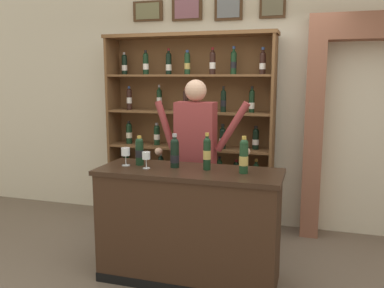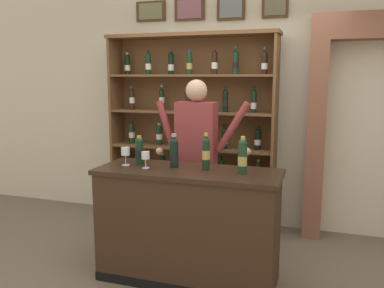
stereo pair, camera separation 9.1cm
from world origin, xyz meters
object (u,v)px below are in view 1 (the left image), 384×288
Objects in this scene: tasting_bottle_riserva at (140,151)px; tasting_bottle_rosso at (207,152)px; tasting_bottle_prosecco at (175,152)px; wine_shelf at (190,127)px; shopkeeper at (196,147)px; tasting_counter at (189,225)px; wine_glass_right at (126,153)px; tasting_bottle_grappa at (244,156)px; wine_glass_left at (146,157)px.

tasting_bottle_rosso reaches higher than tasting_bottle_riserva.
tasting_bottle_prosecco is at bearing -0.73° from tasting_bottle_riserva.
wine_shelf is 1.39m from tasting_bottle_rosso.
tasting_bottle_rosso is at bearing -66.83° from wine_shelf.
tasting_bottle_riserva is at bearing -122.86° from shopkeeper.
wine_shelf reaches higher than tasting_bottle_riserva.
wine_glass_right is (-0.59, -0.01, 0.62)m from tasting_counter.
tasting_bottle_grappa is at bearing -2.62° from tasting_bottle_riserva.
tasting_bottle_riserva is (-0.08, -1.27, -0.06)m from wine_shelf.
shopkeeper is 0.57m from tasting_bottle_prosecco.
tasting_counter is at bearing -79.17° from shopkeeper.
tasting_bottle_riserva is at bearing 179.27° from tasting_bottle_prosecco.
wine_shelf reaches higher than tasting_bottle_rosso.
wine_shelf is 1.30m from tasting_bottle_prosecco.
tasting_counter is 5.12× the size of tasting_bottle_grappa.
tasting_bottle_rosso is at bearing -0.91° from tasting_bottle_prosecco.
shopkeeper is 5.88× the size of tasting_bottle_prosecco.
tasting_counter is 0.85m from wine_glass_right.
tasting_bottle_grappa is (0.32, -0.03, -0.00)m from tasting_bottle_rosso.
tasting_bottle_grappa is (0.87, -1.32, -0.05)m from wine_shelf.
tasting_bottle_grappa is at bearing -45.90° from shopkeeper.
wine_glass_left is (0.22, -0.05, -0.01)m from wine_glass_right.
wine_shelf is 1.35m from wine_glass_right.
tasting_bottle_prosecco is 0.29m from tasting_bottle_rosso.
shopkeeper is 0.78m from wine_glass_right.
tasting_bottle_rosso reaches higher than tasting_bottle_grappa.
tasting_bottle_rosso is 1.96× the size of wine_glass_right.
wine_glass_right is at bearing -150.87° from tasting_bottle_riserva.
shopkeeper is (-0.12, 0.62, 0.59)m from tasting_counter.
tasting_bottle_rosso reaches higher than tasting_counter.
wine_shelf is 8.53× the size of tasting_bottle_riserva.
shopkeeper reaches higher than tasting_bottle_riserva.
tasting_bottle_riserva is at bearing 173.64° from tasting_counter.
wine_glass_left is at bearing -171.21° from tasting_counter.
wine_glass_right is (-0.74, -0.05, -0.03)m from tasting_bottle_rosso.
tasting_counter is 9.77× the size of wine_glass_right.
shopkeeper is at bearing 100.83° from tasting_counter.
tasting_bottle_grappa is at bearing 4.58° from wine_glass_left.
tasting_counter is 4.98× the size of tasting_bottle_rosso.
wine_glass_left is at bearing -110.48° from shopkeeper.
shopkeeper is 0.72m from wine_glass_left.
tasting_counter is 5.97× the size of tasting_bottle_riserva.
tasting_bottle_riserva reaches higher than wine_glass_right.
tasting_bottle_riserva reaches higher than wine_glass_left.
tasting_bottle_grappa reaches higher than tasting_bottle_riserva.
wine_shelf is 1.58m from tasting_bottle_grappa.
shopkeeper is 10.82× the size of wine_glass_right.
wine_shelf is 7.59× the size of tasting_bottle_prosecco.
tasting_bottle_grappa is at bearing -6.15° from tasting_bottle_rosso.
tasting_bottle_riserva is at bearing -93.66° from wine_shelf.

